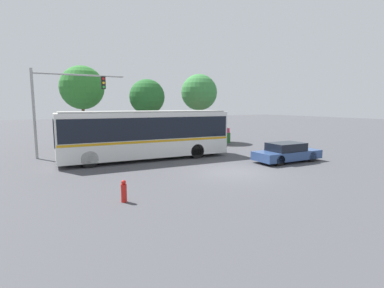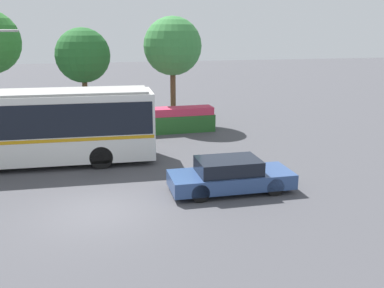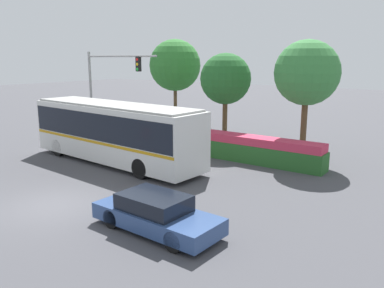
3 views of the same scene
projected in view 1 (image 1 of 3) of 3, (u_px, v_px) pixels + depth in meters
name	position (u px, v px, depth m)	size (l,w,h in m)	color
ground_plane	(233.00, 172.00, 16.35)	(140.00, 140.00, 0.00)	#444449
city_bus	(146.00, 132.00, 19.84)	(11.40, 3.33, 3.28)	silver
sedan_foreground	(287.00, 153.00, 19.15)	(4.61, 1.94, 1.25)	navy
traffic_light_pole	(59.00, 98.00, 20.54)	(6.30, 0.24, 6.10)	gray
flowering_hedge	(192.00, 137.00, 26.99)	(7.82, 1.18, 1.45)	#286028
street_tree_left	(82.00, 88.00, 25.56)	(3.76, 3.76, 7.03)	brown
street_tree_centre	(147.00, 97.00, 26.87)	(3.20, 3.20, 5.99)	brown
street_tree_right	(199.00, 93.00, 29.13)	(3.55, 3.55, 6.66)	brown
fire_hydrant	(124.00, 192.00, 11.22)	(0.22, 0.22, 0.86)	red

